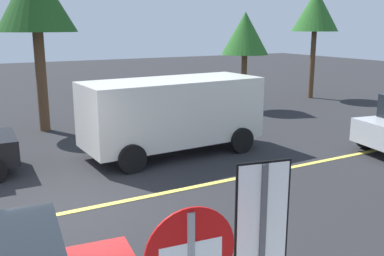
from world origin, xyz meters
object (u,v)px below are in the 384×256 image
at_px(white_van, 172,111).
at_px(tree_left_verge, 245,34).
at_px(speed_limit_sign, 261,239).
at_px(tree_centre_verge, 316,11).

relative_size(white_van, tree_left_verge, 1.22).
bearing_deg(speed_limit_sign, white_van, 68.91).
xyz_separation_m(white_van, tree_centre_verge, (11.01, 5.67, 3.16)).
height_order(white_van, tree_left_verge, tree_left_verge).
bearing_deg(tree_left_verge, speed_limit_sign, -125.24).
bearing_deg(white_van, speed_limit_sign, -111.09).
relative_size(speed_limit_sign, tree_left_verge, 0.58).
bearing_deg(white_van, tree_centre_verge, 27.25).
height_order(tree_left_verge, tree_centre_verge, tree_centre_verge).
bearing_deg(white_van, tree_left_verge, 38.38).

